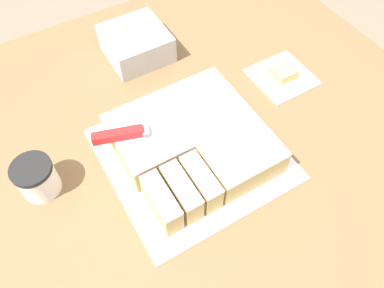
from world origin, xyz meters
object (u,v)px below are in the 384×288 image
Objects in this scene: cake_board at (192,154)px; coffee_cup at (36,177)px; knife at (139,132)px; storage_box at (136,44)px; cake at (193,142)px; brownie at (282,71)px.

coffee_cup is (-0.34, 0.10, 0.04)m from cake_board.
knife is 0.36m from storage_box.
cake is at bearing -10.43° from knife.
cake is at bearing -95.80° from storage_box.
coffee_cup is (-0.34, 0.09, -0.00)m from cake.
cake_board is 4.48× the size of coffee_cup.
knife is at bearing -175.05° from brownie.
knife reaches higher than coffee_cup.
coffee_cup reaches higher than brownie.
knife is 3.78× the size of coffee_cup.
cake is at bearing -15.30° from coffee_cup.
brownie is at bearing 15.35° from cake.
cake is 0.36m from brownie.
brownie is at bearing 0.14° from coffee_cup.
cake is at bearing -164.65° from brownie.
cake_board is 0.39m from storage_box.
cake is 3.56× the size of coffee_cup.
storage_box is (0.04, 0.39, 0.04)m from cake_board.
coffee_cup is at bearing -171.30° from knife.
cake is 0.36m from coffee_cup.
brownie reaches higher than cake_board.
coffee_cup is at bearing 163.91° from cake_board.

